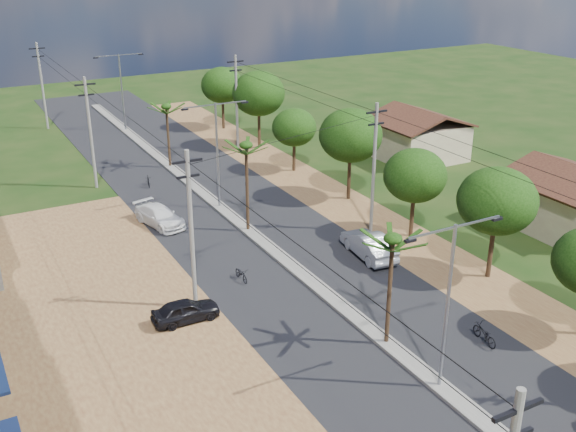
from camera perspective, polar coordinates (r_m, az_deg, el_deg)
name	(u,v)px	position (r m, az deg, el deg)	size (l,w,h in m)	color
ground	(439,387)	(32.08, 12.65, -13.98)	(160.00, 160.00, 0.00)	black
road	(282,259)	(42.63, -0.49, -3.65)	(12.00, 110.00, 0.04)	black
median	(261,241)	(45.01, -2.30, -2.10)	(1.00, 90.00, 0.18)	#605E56
dirt_lot_west	(62,389)	(32.82, -18.62, -13.74)	(18.00, 46.00, 0.04)	brown
dirt_shoulder_east	(391,233)	(46.86, 8.71, -1.43)	(5.00, 90.00, 0.03)	brown
house_east_near	(571,195)	(50.42, 22.87, 1.66)	(7.60, 7.50, 4.60)	tan
house_east_far	(417,132)	(63.08, 10.90, 6.97)	(7.60, 7.50, 4.60)	tan
tree_east_c	(497,201)	(40.33, 17.29, 1.22)	(4.60, 4.60, 6.83)	black
tree_east_d	(415,176)	(45.11, 10.71, 3.38)	(4.20, 4.20, 6.13)	black
tree_east_e	(351,135)	(51.12, 5.32, 6.81)	(4.80, 4.80, 7.14)	black
tree_east_f	(294,127)	(57.81, 0.52, 7.51)	(3.80, 3.80, 5.52)	black
tree_east_g	(259,93)	(64.67, -2.51, 10.33)	(5.00, 5.00, 7.38)	black
tree_east_h	(222,85)	(71.79, -5.60, 10.97)	(4.40, 4.40, 6.52)	black
palm_median_near	(393,244)	(31.92, 8.85, -2.32)	(2.00, 2.00, 6.15)	black
palm_median_mid	(246,149)	(44.66, -3.56, 5.65)	(2.00, 2.00, 6.55)	black
palm_median_far	(166,109)	(59.23, -10.26, 8.89)	(2.00, 2.00, 5.85)	black
streetlight_near	(449,294)	(29.54, 13.43, -6.46)	(5.10, 0.18, 8.00)	gray
streetlight_mid	(217,147)	(49.37, -6.03, 5.85)	(5.10, 0.18, 8.00)	gray
streetlight_far	(121,86)	(72.47, -13.92, 10.65)	(5.10, 0.18, 8.00)	gray
utility_pole_w_b	(191,228)	(35.57, -8.20, -0.99)	(1.60, 0.24, 9.00)	#605E56
utility_pole_w_c	(90,131)	(55.71, -16.40, 6.95)	(1.60, 0.24, 9.00)	#605E56
utility_pole_w_d	(42,84)	(75.91, -20.11, 10.45)	(1.60, 0.24, 9.00)	#605E56
utility_pole_e_b	(374,166)	(45.36, 7.29, 4.26)	(1.60, 0.24, 9.00)	#605E56
utility_pole_e_c	(237,101)	(63.82, -4.38, 9.68)	(1.60, 0.24, 9.00)	#605E56
car_silver_mid	(369,245)	(42.95, 6.85, -2.47)	(1.69, 4.85, 1.60)	#ABAEB3
car_white_far	(160,217)	(48.19, -10.81, -0.05)	(1.87, 4.61, 1.34)	silver
car_parked_dark	(186,311)	(36.17, -8.66, -7.96)	(1.44, 3.59, 1.22)	black
moto_rider_east	(484,335)	(35.46, 16.28, -9.62)	(0.63, 1.81, 0.95)	black
moto_rider_west_a	(241,274)	(39.98, -3.96, -4.96)	(0.54, 1.55, 0.81)	black
moto_rider_west_b	(148,181)	(56.08, -11.74, 2.88)	(0.42, 1.50, 0.90)	black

